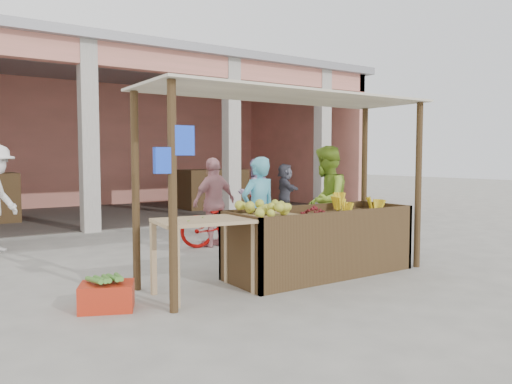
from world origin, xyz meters
TOP-DOWN VIEW (x-y plane):
  - ground at (0.00, 0.00)m, footprint 60.00×60.00m
  - market_building at (0.05, 8.93)m, footprint 14.40×6.40m
  - fruit_stall at (0.50, 0.00)m, footprint 2.60×0.95m
  - stall_awning at (-0.01, 0.06)m, footprint 4.09×1.35m
  - banana_heap at (1.20, 0.05)m, footprint 1.21×0.66m
  - melon_tray at (-0.35, -0.01)m, footprint 0.76×0.66m
  - berry_heap at (0.35, -0.04)m, footprint 0.43×0.35m
  - side_table at (-1.28, -0.02)m, footprint 1.16×0.84m
  - papaya_pile at (-1.28, -0.02)m, footprint 0.68×0.39m
  - red_crate at (-2.39, 0.01)m, footprint 0.65×0.57m
  - plantain_bundle at (-2.39, 0.01)m, footprint 0.43×0.30m
  - produce_sacks at (2.73, 5.21)m, footprint 0.70×0.66m
  - vendor_blue at (0.12, 0.93)m, footprint 0.66×0.50m
  - vendor_green at (1.33, 0.81)m, footprint 1.03×0.92m
  - motorcycle at (0.53, 2.46)m, footprint 1.21×1.89m
  - shopper_b at (0.34, 2.65)m, footprint 1.08×0.73m
  - shopper_d at (4.17, 5.64)m, footprint 1.06×1.48m
  - shopper_f at (2.08, 3.97)m, footprint 0.87×0.55m

SIDE VIEW (x-z plane):
  - ground at x=0.00m, z-range 0.00..0.00m
  - red_crate at x=-2.39m, z-range 0.00..0.28m
  - produce_sacks at x=2.73m, z-range 0.00..0.53m
  - plantain_bundle at x=-2.39m, z-range 0.28..0.36m
  - fruit_stall at x=0.50m, z-range 0.00..0.80m
  - motorcycle at x=0.53m, z-range 0.00..0.93m
  - side_table at x=-1.28m, z-range 0.30..1.17m
  - shopper_d at x=4.17m, z-range 0.00..1.48m
  - shopper_b at x=0.34m, z-range 0.00..1.68m
  - shopper_f at x=2.08m, z-range 0.00..1.69m
  - vendor_blue at x=0.12m, z-range 0.00..1.69m
  - berry_heap at x=0.35m, z-range 0.80..0.94m
  - melon_tray at x=-0.35m, z-range 0.79..1.00m
  - banana_heap at x=1.20m, z-range 0.80..1.02m
  - vendor_green at x=1.33m, z-range 0.00..1.86m
  - papaya_pile at x=-1.28m, z-range 0.88..1.07m
  - stall_awning at x=-0.01m, z-range 0.78..3.17m
  - market_building at x=0.05m, z-range 0.60..4.80m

